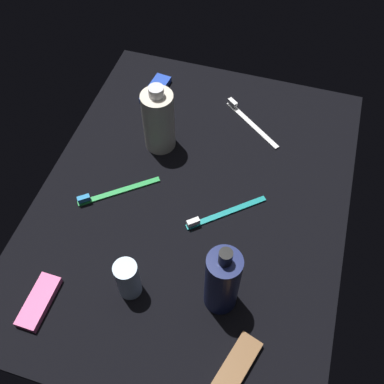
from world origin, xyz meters
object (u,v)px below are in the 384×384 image
object	(u,v)px
bodywash_bottle	(159,120)
snack_bar_pink	(39,302)
toothbrush_white	(249,121)
lotion_bottle	(222,281)
snack_bar_blue	(156,90)
toothbrush_green	(114,192)
toothbrush_teal	(222,214)
snack_bar_brown	(237,364)
deodorant_stick	(128,279)

from	to	relation	value
bodywash_bottle	snack_bar_pink	size ratio (longest dim) A/B	1.64
toothbrush_white	snack_bar_pink	bearing A→B (deg)	154.17
toothbrush_white	snack_bar_pink	world-z (taller)	toothbrush_white
lotion_bottle	bodywash_bottle	bearing A→B (deg)	35.01
toothbrush_white	snack_bar_blue	bearing A→B (deg)	82.07
toothbrush_green	bodywash_bottle	bearing A→B (deg)	-16.75
toothbrush_teal	snack_bar_blue	bearing A→B (deg)	39.44
snack_bar_blue	snack_bar_brown	bearing A→B (deg)	-142.59
deodorant_stick	snack_bar_brown	xyz separation A→B (cm)	(-7.55, -22.11, -3.85)
snack_bar_blue	snack_bar_pink	size ratio (longest dim) A/B	1.00
lotion_bottle	toothbrush_white	distance (cm)	45.55
bodywash_bottle	toothbrush_green	bearing A→B (deg)	163.25
toothbrush_green	snack_bar_pink	world-z (taller)	toothbrush_green
bodywash_bottle	snack_bar_blue	bearing A→B (deg)	23.20
lotion_bottle	snack_bar_pink	distance (cm)	33.65
deodorant_stick	lotion_bottle	bearing A→B (deg)	-79.81
deodorant_stick	snack_bar_brown	world-z (taller)	deodorant_stick
toothbrush_green	snack_bar_pink	distance (cm)	26.72
toothbrush_teal	snack_bar_pink	distance (cm)	38.72
lotion_bottle	snack_bar_brown	bearing A→B (deg)	-151.19
deodorant_stick	toothbrush_white	world-z (taller)	deodorant_stick
toothbrush_teal	toothbrush_green	size ratio (longest dim) A/B	0.97
toothbrush_green	snack_bar_pink	xyz separation A→B (cm)	(-26.47, 3.69, 0.14)
toothbrush_white	toothbrush_teal	bearing A→B (deg)	-179.30
snack_bar_brown	snack_bar_blue	bearing A→B (deg)	48.24
toothbrush_teal	snack_bar_pink	xyz separation A→B (cm)	(-27.82, 26.93, 0.14)
bodywash_bottle	snack_bar_brown	distance (cm)	51.89
lotion_bottle	bodywash_bottle	world-z (taller)	lotion_bottle
toothbrush_teal	snack_bar_pink	bearing A→B (deg)	135.93
snack_bar_pink	bodywash_bottle	bearing A→B (deg)	-10.44
toothbrush_white	snack_bar_pink	xyz separation A→B (cm)	(-54.95, 26.60, 0.14)
lotion_bottle	snack_bar_pink	bearing A→B (deg)	108.18
deodorant_stick	toothbrush_white	bearing A→B (deg)	-13.83
toothbrush_white	snack_bar_brown	size ratio (longest dim) A/B	1.44
lotion_bottle	deodorant_stick	bearing A→B (deg)	100.19
snack_bar_pink	toothbrush_green	bearing A→B (deg)	-7.03
toothbrush_white	bodywash_bottle	bearing A→B (deg)	124.36
toothbrush_white	snack_bar_blue	world-z (taller)	toothbrush_white
toothbrush_green	snack_bar_blue	size ratio (longest dim) A/B	1.43
lotion_bottle	toothbrush_teal	bearing A→B (deg)	13.68
toothbrush_teal	bodywash_bottle	bearing A→B (deg)	51.20
bodywash_bottle	snack_bar_pink	bearing A→B (deg)	168.66
toothbrush_teal	snack_bar_brown	xyz separation A→B (cm)	(-28.06, -10.05, 0.14)
snack_bar_brown	toothbrush_white	bearing A→B (deg)	27.91
lotion_bottle	snack_bar_brown	world-z (taller)	lotion_bottle
bodywash_bottle	snack_bar_brown	xyz separation A→B (cm)	(-42.85, -28.44, -6.92)
toothbrush_teal	toothbrush_green	xyz separation A→B (cm)	(-1.35, 23.24, 0.00)
bodywash_bottle	deodorant_stick	distance (cm)	35.99
bodywash_bottle	toothbrush_teal	distance (cm)	24.63
toothbrush_green	snack_bar_blue	world-z (taller)	toothbrush_green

